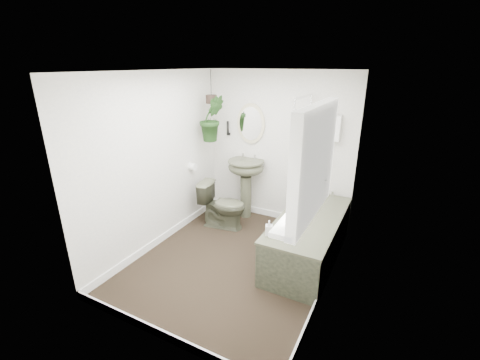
% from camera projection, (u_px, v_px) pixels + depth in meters
% --- Properties ---
extents(floor, '(2.30, 2.80, 0.02)m').
position_uv_depth(floor, '(235.00, 261.00, 4.10)').
color(floor, black).
rests_on(floor, ground).
extents(ceiling, '(2.30, 2.80, 0.02)m').
position_uv_depth(ceiling, '(233.00, 70.00, 3.31)').
color(ceiling, white).
rests_on(ceiling, ground).
extents(wall_back, '(2.30, 0.02, 2.30)m').
position_uv_depth(wall_back, '(278.00, 149.00, 4.88)').
color(wall_back, silver).
rests_on(wall_back, ground).
extents(wall_front, '(2.30, 0.02, 2.30)m').
position_uv_depth(wall_front, '(149.00, 228.00, 2.53)').
color(wall_front, silver).
rests_on(wall_front, ground).
extents(wall_left, '(0.02, 2.80, 2.30)m').
position_uv_depth(wall_left, '(156.00, 162.00, 4.21)').
color(wall_left, silver).
rests_on(wall_left, ground).
extents(wall_right, '(0.02, 2.80, 2.30)m').
position_uv_depth(wall_right, '(336.00, 194.00, 3.20)').
color(wall_right, silver).
rests_on(wall_right, ground).
extents(skirting, '(2.30, 2.80, 0.10)m').
position_uv_depth(skirting, '(235.00, 257.00, 4.08)').
color(skirting, white).
rests_on(skirting, floor).
extents(bathtub, '(0.72, 1.72, 0.58)m').
position_uv_depth(bathtub, '(309.00, 238.00, 4.07)').
color(bathtub, '#4C4E3A').
rests_on(bathtub, floor).
extents(bath_screen, '(0.04, 0.72, 1.40)m').
position_uv_depth(bath_screen, '(300.00, 150.00, 4.28)').
color(bath_screen, silver).
rests_on(bath_screen, bathtub).
extents(shower_box, '(0.20, 0.10, 0.35)m').
position_uv_depth(shower_box, '(333.00, 128.00, 4.34)').
color(shower_box, white).
rests_on(shower_box, wall_back).
extents(oval_mirror, '(0.46, 0.03, 0.62)m').
position_uv_depth(oval_mirror, '(251.00, 124.00, 4.92)').
color(oval_mirror, beige).
rests_on(oval_mirror, wall_back).
extents(wall_sconce, '(0.04, 0.04, 0.22)m').
position_uv_depth(wall_sconce, '(228.00, 128.00, 5.12)').
color(wall_sconce, black).
rests_on(wall_sconce, wall_back).
extents(toilet_roll_holder, '(0.11, 0.11, 0.11)m').
position_uv_depth(toilet_roll_holder, '(192.00, 167.00, 4.85)').
color(toilet_roll_holder, white).
rests_on(toilet_roll_holder, wall_left).
extents(window_recess, '(0.08, 1.00, 0.90)m').
position_uv_depth(window_recess, '(314.00, 163.00, 2.48)').
color(window_recess, white).
rests_on(window_recess, wall_right).
extents(window_sill, '(0.18, 1.00, 0.04)m').
position_uv_depth(window_sill, '(302.00, 210.00, 2.65)').
color(window_sill, white).
rests_on(window_sill, wall_right).
extents(window_blinds, '(0.01, 0.86, 0.76)m').
position_uv_depth(window_blinds, '(308.00, 162.00, 2.50)').
color(window_blinds, white).
rests_on(window_blinds, wall_right).
extents(toilet, '(0.75, 0.50, 0.71)m').
position_uv_depth(toilet, '(223.00, 205.00, 4.85)').
color(toilet, '#4C4E3A').
rests_on(toilet, floor).
extents(pedestal_sink, '(0.62, 0.55, 0.96)m').
position_uv_depth(pedestal_sink, '(246.00, 189.00, 5.14)').
color(pedestal_sink, '#4C4E3A').
rests_on(pedestal_sink, floor).
extents(sill_plant, '(0.21, 0.18, 0.23)m').
position_uv_depth(sill_plant, '(316.00, 184.00, 2.84)').
color(sill_plant, black).
rests_on(sill_plant, window_sill).
extents(hanging_plant, '(0.47, 0.48, 0.68)m').
position_uv_depth(hanging_plant, '(212.00, 119.00, 4.72)').
color(hanging_plant, black).
rests_on(hanging_plant, ceiling).
extents(soap_bottle, '(0.10, 0.10, 0.17)m').
position_uv_depth(soap_bottle, '(269.00, 228.00, 3.54)').
color(soap_bottle, black).
rests_on(soap_bottle, bathtub).
extents(hanging_pot, '(0.16, 0.16, 0.12)m').
position_uv_depth(hanging_pot, '(211.00, 99.00, 4.63)').
color(hanging_pot, black).
rests_on(hanging_pot, ceiling).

